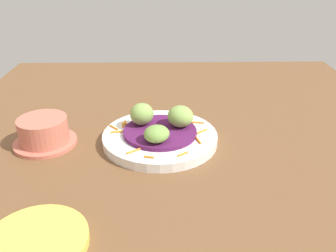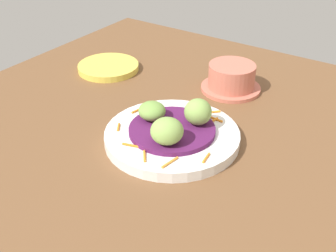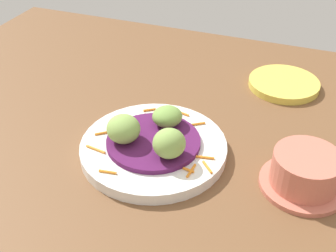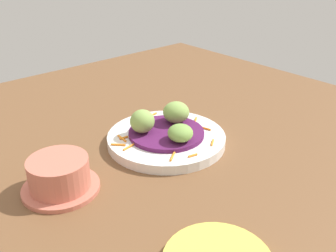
{
  "view_description": "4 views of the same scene",
  "coord_description": "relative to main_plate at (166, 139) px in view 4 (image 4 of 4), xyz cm",
  "views": [
    {
      "loc": [
        -71.64,
        3.85,
        39.2
      ],
      "look_at": [
        -3.03,
        2.65,
        5.06
      ],
      "focal_mm": 38.42,
      "sensor_mm": 36.0,
      "label": 1
    },
    {
      "loc": [
        32.42,
        -51.36,
        46.46
      ],
      "look_at": [
        -4.97,
        3.91,
        5.22
      ],
      "focal_mm": 47.43,
      "sensor_mm": 36.0,
      "label": 2
    },
    {
      "loc": [
        46.81,
        26.37,
        47.55
      ],
      "look_at": [
        -6.33,
        6.2,
        6.67
      ],
      "focal_mm": 45.84,
      "sensor_mm": 36.0,
      "label": 3
    },
    {
      "loc": [
        -57.13,
        50.21,
        40.55
      ],
      "look_at": [
        -5.8,
        5.16,
        6.72
      ],
      "focal_mm": 41.06,
      "sensor_mm": 36.0,
      "label": 4
    }
  ],
  "objects": [
    {
      "name": "table_surface",
      "position": [
        4.4,
        -4.38,
        -1.98
      ],
      "size": [
        110.0,
        110.0,
        2.0
      ],
      "primitive_type": "cube",
      "color": "brown",
      "rests_on": "ground"
    },
    {
      "name": "main_plate",
      "position": [
        0.0,
        0.0,
        0.0
      ],
      "size": [
        24.28,
        24.28,
        1.96
      ],
      "primitive_type": "cylinder",
      "color": "white",
      "rests_on": "table_surface"
    },
    {
      "name": "cabbage_bed",
      "position": [
        0.0,
        0.0,
        1.42
      ],
      "size": [
        15.51,
        15.51,
        0.87
      ],
      "primitive_type": "cylinder",
      "color": "#51194C",
      "rests_on": "main_plate"
    },
    {
      "name": "carrot_garnish",
      "position": [
        0.03,
        0.47,
        1.18
      ],
      "size": [
        19.69,
        21.41,
        0.4
      ],
      "color": "orange",
      "rests_on": "main_plate"
    },
    {
      "name": "guac_scoop_left",
      "position": [
        -4.81,
        0.61,
        3.46
      ],
      "size": [
        7.2,
        7.17,
        3.22
      ],
      "primitive_type": "ellipsoid",
      "rotation": [
        0.0,
        0.0,
        0.85
      ],
      "color": "#759E47",
      "rests_on": "cabbage_bed"
    },
    {
      "name": "guac_scoop_center",
      "position": [
        1.88,
        -4.48,
        4.11
      ],
      "size": [
        7.76,
        7.77,
        4.51
      ],
      "primitive_type": "ellipsoid",
      "rotation": [
        0.0,
        0.0,
        5.56
      ],
      "color": "#84A851",
      "rests_on": "cabbage_bed"
    },
    {
      "name": "guac_scoop_right",
      "position": [
        2.94,
        3.86,
        4.21
      ],
      "size": [
        6.96,
        7.01,
        4.72
      ],
      "primitive_type": "ellipsoid",
      "rotation": [
        0.0,
        0.0,
        5.29
      ],
      "color": "#84A851",
      "rests_on": "cabbage_bed"
    },
    {
      "name": "terracotta_bowl",
      "position": [
        -0.61,
        24.14,
        1.78
      ],
      "size": [
        13.03,
        13.03,
        5.94
      ],
      "color": "#C66B56",
      "rests_on": "table_surface"
    }
  ]
}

